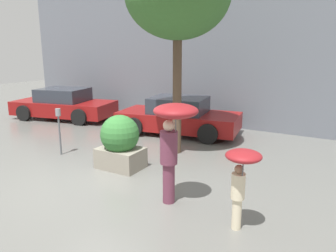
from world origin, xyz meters
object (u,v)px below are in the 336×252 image
Objects in this scene: parking_meter at (59,122)px; planter_box at (120,142)px; person_adult at (173,131)px; parked_car_far at (64,105)px; person_child at (241,172)px; parked_car_near at (179,117)px.

planter_box is at bearing 0.62° from parking_meter.
person_adult is 0.44× the size of parked_car_far.
person_adult is at bearing -154.20° from person_child.
person_child reaches higher than parked_car_near.
person_adult reaches higher than parked_car_near.
parking_meter reaches higher than parked_car_near.
person_adult is 8.95m from parked_car_far.
parked_car_far is (-5.32, -0.23, 0.00)m from parked_car_near.
parked_car_near is at bearing 165.18° from person_child.
parked_car_near is (-0.34, 3.69, -0.08)m from planter_box.
parking_meter is at bearing 145.89° from parked_car_near.
person_adult is at bearing -13.73° from parking_meter.
planter_box is 0.69× the size of person_adult.
parking_meter is at bearing -146.35° from parked_car_far.
parking_meter is (-2.08, -0.02, 0.28)m from planter_box.
parked_car_near is at bearing 119.61° from person_adult.
planter_box is 2.10m from parking_meter.
planter_box is 2.42m from person_adult.
person_child is (1.40, -0.31, -0.42)m from person_adult.
parking_meter reaches higher than parked_car_far.
person_child reaches higher than parked_car_far.
parking_meter is at bearing -155.21° from person_child.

